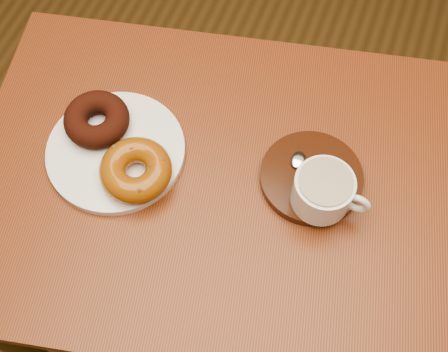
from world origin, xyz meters
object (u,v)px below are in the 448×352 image
(coffee_cup, at_px, (324,191))
(saucer, at_px, (311,177))
(cafe_table, at_px, (214,208))
(donut_plate, at_px, (116,151))

(coffee_cup, bearing_deg, saucer, 127.29)
(saucer, relative_size, coffee_cup, 1.37)
(cafe_table, xyz_separation_m, donut_plate, (-0.16, -0.01, 0.12))
(cafe_table, distance_m, coffee_cup, 0.24)
(donut_plate, xyz_separation_m, saucer, (0.31, 0.06, 0.00))
(cafe_table, bearing_deg, saucer, 7.57)
(saucer, bearing_deg, coffee_cup, -56.72)
(saucer, bearing_deg, cafe_table, -161.07)
(donut_plate, distance_m, coffee_cup, 0.34)
(cafe_table, xyz_separation_m, saucer, (0.15, 0.05, 0.13))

